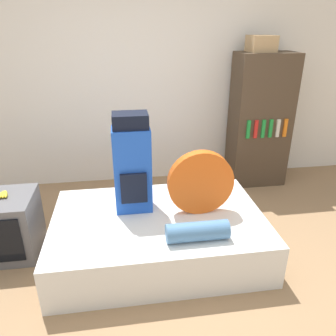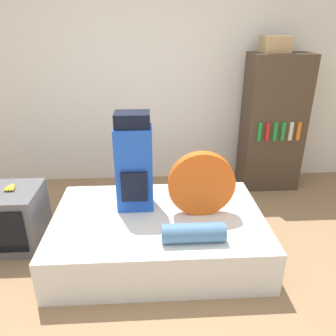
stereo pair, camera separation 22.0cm
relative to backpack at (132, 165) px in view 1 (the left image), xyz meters
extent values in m
plane|color=#997551|center=(0.19, -0.66, -0.81)|extent=(16.00, 16.00, 0.00)
cube|color=white|center=(0.19, 1.46, 0.49)|extent=(8.00, 0.05, 2.60)
cube|color=white|center=(0.20, -0.17, -0.62)|extent=(1.83, 1.19, 0.39)
cube|color=blue|center=(0.00, 0.00, -0.05)|extent=(0.32, 0.23, 0.75)
cube|color=black|center=(0.00, 0.01, 0.39)|extent=(0.29, 0.21, 0.12)
cube|color=black|center=(0.00, -0.13, -0.16)|extent=(0.22, 0.03, 0.27)
cylinder|color=#E05B19|center=(0.57, -0.15, -0.14)|extent=(0.57, 0.09, 0.57)
cylinder|color=teal|center=(0.46, -0.55, -0.35)|extent=(0.48, 0.15, 0.15)
cube|color=#5B5B60|center=(-1.19, 0.04, -0.53)|extent=(0.63, 0.51, 0.56)
ellipsoid|color=yellow|center=(-1.13, 0.08, -0.24)|extent=(0.07, 0.14, 0.03)
ellipsoid|color=yellow|center=(-1.12, 0.08, -0.24)|extent=(0.05, 0.14, 0.03)
ellipsoid|color=yellow|center=(-1.11, 0.08, -0.24)|extent=(0.05, 0.14, 0.03)
ellipsoid|color=yellow|center=(-1.10, 0.08, -0.24)|extent=(0.07, 0.14, 0.03)
cube|color=#473828|center=(1.63, 1.14, 0.00)|extent=(0.69, 0.42, 1.62)
cube|color=#1E8E38|center=(1.40, 0.92, -0.03)|extent=(0.04, 0.02, 0.22)
cube|color=red|center=(1.49, 0.92, -0.03)|extent=(0.04, 0.02, 0.22)
cube|color=#1E8E38|center=(1.58, 0.92, -0.03)|extent=(0.04, 0.02, 0.22)
cube|color=#1E8E38|center=(1.67, 0.92, -0.03)|extent=(0.04, 0.02, 0.22)
cube|color=beige|center=(1.77, 0.92, -0.03)|extent=(0.04, 0.02, 0.22)
cube|color=orange|center=(1.86, 0.92, -0.03)|extent=(0.04, 0.02, 0.22)
cube|color=tan|center=(1.55, 1.15, 0.90)|extent=(0.28, 0.28, 0.18)
camera|label=1|loc=(-0.08, -2.59, 1.12)|focal=35.00mm
camera|label=2|loc=(0.14, -2.61, 1.12)|focal=35.00mm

